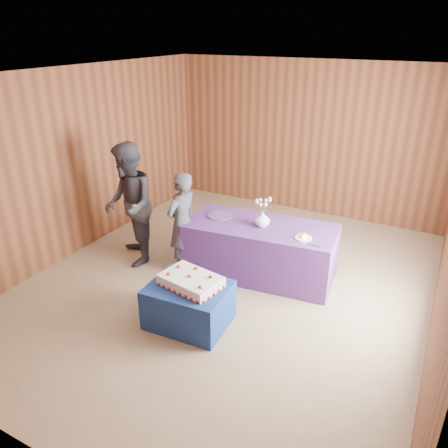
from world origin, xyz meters
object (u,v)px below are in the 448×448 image
Objects in this scene: guest_left at (182,223)px; guest_right at (129,205)px; sheet_cake at (191,281)px; vase at (262,219)px; cake_table at (189,305)px; serving_table at (260,250)px.

guest_left is 0.83m from guest_right.
vase is at bearing 87.90° from sheet_cake.
sheet_cake is at bearing 16.17° from guest_right.
guest_right reaches higher than cake_table.
cake_table is 1.18× the size of sheet_cake.
serving_table is 1.94m from guest_right.
cake_table is 1.88m from guest_right.
guest_left is at bearing 122.04° from cake_table.
serving_table reaches higher than cake_table.
sheet_cake is 3.67× the size of vase.
sheet_cake is 0.43× the size of guest_right.
serving_table is at bearing 89.17° from sheet_cake.
cake_table is at bearing -107.06° from serving_table.
cake_table is 1.45m from serving_table.
serving_table is at bearing 132.09° from vase.
guest_right is (-1.54, 0.86, 0.32)m from sheet_cake.
vase is at bearing 60.42° from guest_right.
guest_right reaches higher than serving_table.
sheet_cake is (0.02, 0.03, 0.31)m from cake_table.
vase is 1.89m from guest_right.
cake_table is at bearing -102.21° from vase.
serving_table is (0.27, 1.41, 0.12)m from cake_table.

